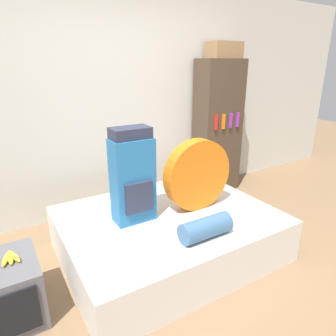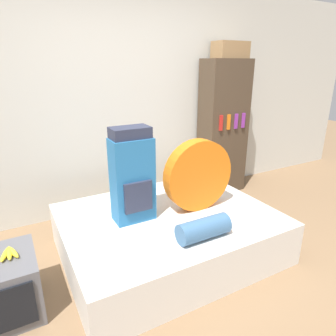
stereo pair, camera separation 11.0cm
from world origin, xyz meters
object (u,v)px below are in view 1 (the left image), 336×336
Objects in this scene: bookshelf at (217,128)px; sleeping_roll at (206,228)px; backpack at (133,177)px; tent_bag at (197,175)px; cardboard_box at (224,50)px; television at (3,293)px.

sleeping_roll is at bearing -132.23° from bookshelf.
backpack is 0.47× the size of bookshelf.
bookshelf reaches higher than tent_bag.
tent_bag is 1.91m from cardboard_box.
tent_bag is (0.61, -0.10, -0.07)m from backpack.
television is at bearing -171.01° from backpack.
cardboard_box is at bearing 28.00° from backpack.
television is 0.30× the size of bookshelf.
television is (-1.44, 0.39, -0.27)m from sleeping_roll.
sleeping_roll is (-0.25, -0.47, -0.25)m from tent_bag.
television is at bearing -158.82° from bookshelf.
bookshelf is (1.33, 1.46, 0.40)m from sleeping_roll.
television is at bearing -158.74° from cardboard_box.
backpack is 0.62m from tent_bag.
backpack is 2.26m from cardboard_box.
sleeping_roll is at bearing -15.18° from television.
sleeping_roll is 0.81× the size of television.
cardboard_box is at bearing 46.95° from sleeping_roll.
bookshelf is at bearing 21.18° from television.
backpack is at bearing 122.37° from sleeping_roll.
sleeping_roll is (0.36, -0.56, -0.32)m from backpack.
cardboard_box reaches higher than television.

